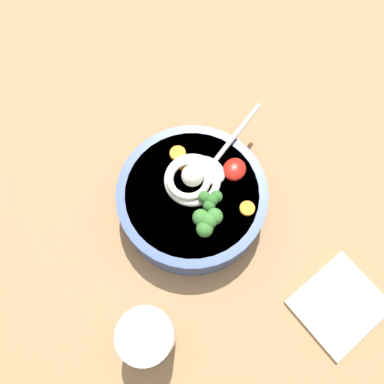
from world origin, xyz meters
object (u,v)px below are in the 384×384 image
at_px(soup_bowl, 192,199).
at_px(soup_spoon, 213,164).
at_px(folded_napkin, 339,304).
at_px(drinking_glass, 148,336).
at_px(noodle_pile, 191,179).

bearing_deg(soup_bowl, soup_spoon, 170.94).
height_order(soup_spoon, folded_napkin, soup_spoon).
bearing_deg(folded_napkin, soup_bowl, -98.46).
relative_size(drinking_glass, folded_napkin, 0.80).
distance_m(soup_bowl, noodle_pile, 0.05).
xyz_separation_m(soup_bowl, folded_napkin, (0.04, 0.28, -0.03)).
xyz_separation_m(noodle_pile, folded_napkin, (0.06, 0.29, -0.07)).
bearing_deg(folded_napkin, soup_spoon, -109.66).
relative_size(noodle_pile, folded_napkin, 0.77).
bearing_deg(noodle_pile, soup_bowl, 29.84).
distance_m(noodle_pile, folded_napkin, 0.30).
distance_m(soup_bowl, soup_spoon, 0.07).
bearing_deg(noodle_pile, drinking_glass, 12.23).
xyz_separation_m(soup_bowl, soup_spoon, (-0.06, 0.01, 0.04)).
distance_m(soup_bowl, drinking_glass, 0.22).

